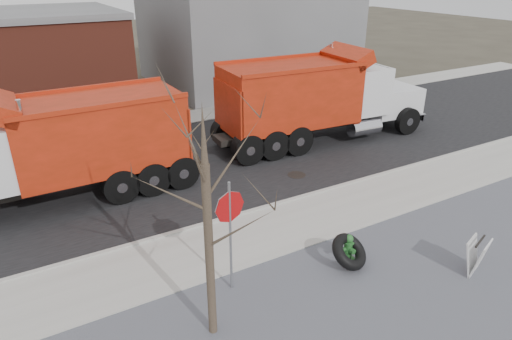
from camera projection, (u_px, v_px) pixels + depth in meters
ground at (274, 236)px, 13.48m from camera, size 120.00×120.00×0.00m
gravel_verge at (353, 306)px, 10.71m from camera, size 60.00×5.00×0.03m
sidewalk at (270, 231)px, 13.67m from camera, size 60.00×2.50×0.06m
curb at (249, 212)px, 14.68m from camera, size 60.00×0.15×0.11m
road at (192, 163)px, 18.46m from camera, size 60.00×9.40×0.02m
far_sidewalk at (148, 123)px, 22.95m from camera, size 60.00×2.00×0.06m
building_grey at (247, 20)px, 30.15m from camera, size 12.00×10.00×8.00m
bare_tree at (207, 198)px, 8.62m from camera, size 3.20×3.20×5.20m
fire_hydrant at (348, 249)px, 12.21m from camera, size 0.46×0.45×0.82m
truck_tire at (349, 252)px, 11.95m from camera, size 1.31×1.27×0.89m
stop_sign at (230, 219)px, 10.50m from camera, size 0.79×0.16×2.93m
sandwich_board at (477, 257)px, 11.64m from camera, size 0.81×0.65×0.98m
dump_truck_red_a at (317, 96)px, 20.03m from camera, size 10.25×3.35×4.05m
dump_truck_red_b at (62, 145)px, 14.82m from camera, size 9.24×2.76×3.86m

